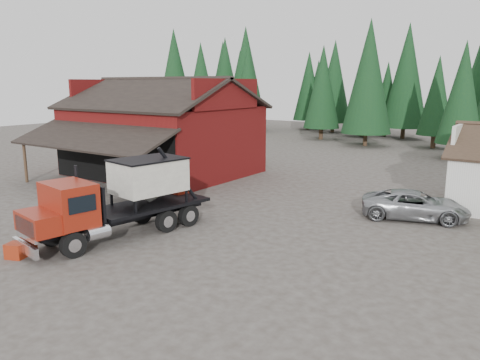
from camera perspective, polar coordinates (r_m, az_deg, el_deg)
The scene contains 9 objects.
ground at distance 21.72m, azimuth -6.51°, elevation -6.32°, with size 120.00×120.00×0.00m, color #403932.
red_barn at distance 35.63m, azimuth -9.48°, elevation 5.10°, with size 12.80×13.63×7.18m.
conifer_backdrop at distance 59.45m, azimuth 21.25°, elevation 4.44°, with size 76.00×16.00×16.00m, color black, non-canonical shape.
near_pine_a at distance 56.25m, azimuth -4.75°, elevation 11.35°, with size 4.40×4.40×11.40m.
near_pine_b at distance 46.12m, azimuth 25.50°, elevation 9.59°, with size 3.96×3.96×10.40m.
near_pine_d at distance 52.54m, azimuth 15.39°, elevation 12.06°, with size 5.28×5.28×13.40m.
feed_truck at distance 21.28m, azimuth -14.24°, elevation -1.95°, with size 3.67×8.80×3.86m.
silver_car at distance 25.03m, azimuth 20.55°, elevation -2.88°, with size 2.37×5.15×1.43m, color #9A9CA1.
equip_box at distance 20.58m, azimuth -25.17°, elevation -7.55°, with size 0.70×1.10×0.60m, color maroon.
Camera 1 is at (13.70, -15.46, 6.69)m, focal length 35.00 mm.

